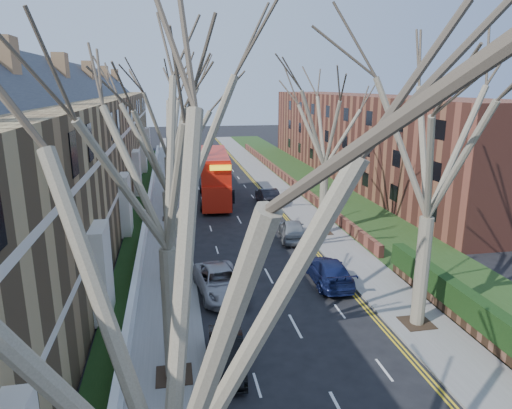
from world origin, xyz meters
TOP-DOWN VIEW (x-y plane):
  - pavement_left at (-6.00, 39.00)m, footprint 3.00×102.00m
  - pavement_right at (6.00, 39.00)m, footprint 3.00×102.00m
  - terrace_left at (-13.65, 31.00)m, footprint 9.70×78.00m
  - flats_right at (17.46, 43.00)m, footprint 13.97×54.00m
  - front_wall_left at (-7.65, 31.00)m, footprint 0.30×78.00m
  - grass_verge_right at (10.50, 39.00)m, footprint 6.00×102.00m
  - tree_left_near at (-5.70, -4.00)m, footprint 9.80×9.80m
  - tree_left_mid at (-5.70, 6.00)m, footprint 10.50×10.50m
  - tree_left_far at (-5.70, 16.00)m, footprint 10.15×10.15m
  - tree_left_dist at (-5.70, 28.00)m, footprint 10.50×10.50m
  - tree_right_mid at (5.70, 8.00)m, footprint 10.50×10.50m
  - tree_right_far at (5.70, 22.00)m, footprint 10.15×10.15m
  - double_decker_bus at (-1.39, 33.76)m, footprint 3.41×11.56m
  - car_left_mid at (-3.60, 6.29)m, footprint 1.61×4.00m
  - car_left_far at (-3.12, 13.12)m, footprint 2.93×5.36m
  - car_right_near at (3.18, 13.44)m, footprint 2.16×4.98m
  - car_right_mid at (3.12, 21.23)m, footprint 2.41×4.71m
  - car_right_far at (3.49, 31.74)m, footprint 1.69×4.76m

SIDE VIEW (x-z plane):
  - pavement_left at x=-6.00m, z-range 0.00..0.12m
  - pavement_right at x=6.00m, z-range 0.00..0.12m
  - grass_verge_right at x=10.50m, z-range 0.12..0.18m
  - front_wall_left at x=-7.65m, z-range 0.12..1.12m
  - car_left_mid at x=-3.60m, z-range 0.00..1.29m
  - car_left_far at x=-3.12m, z-range 0.00..1.43m
  - car_right_near at x=3.18m, z-range 0.00..1.43m
  - car_right_mid at x=3.12m, z-range 0.00..1.53m
  - car_right_far at x=3.49m, z-range 0.00..1.56m
  - double_decker_bus at x=-1.39m, z-range -0.03..4.73m
  - flats_right at x=17.46m, z-range -0.02..9.98m
  - terrace_left at x=-13.65m, z-range -1.27..12.33m
  - tree_left_near at x=-5.70m, z-range 2.06..15.79m
  - tree_left_far at x=-5.70m, z-range 2.13..16.35m
  - tree_right_far at x=5.70m, z-range 2.13..16.35m
  - tree_left_mid at x=-5.70m, z-range 2.20..16.91m
  - tree_right_mid at x=5.70m, z-range 2.20..16.91m
  - tree_left_dist at x=-5.70m, z-range 2.20..16.91m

